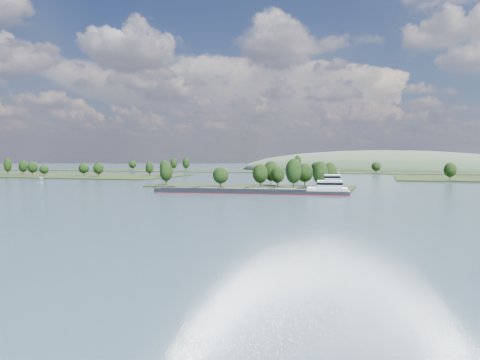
% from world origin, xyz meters
% --- Properties ---
extents(ground, '(1800.00, 1800.00, 0.00)m').
position_xyz_m(ground, '(0.00, 120.00, 0.00)').
color(ground, '#374F5F').
rests_on(ground, ground).
extents(tree_island, '(100.00, 30.00, 14.67)m').
position_xyz_m(tree_island, '(7.28, 179.15, 4.06)').
color(tree_island, black).
rests_on(tree_island, ground).
extents(left_bank, '(300.00, 80.00, 14.83)m').
position_xyz_m(left_bank, '(-229.25, 260.01, 0.89)').
color(left_bank, black).
rests_on(left_bank, ground).
extents(back_shoreline, '(900.00, 60.00, 16.78)m').
position_xyz_m(back_shoreline, '(8.51, 399.76, 0.70)').
color(back_shoreline, black).
rests_on(back_shoreline, ground).
extents(hill_west, '(320.00, 160.00, 44.00)m').
position_xyz_m(hill_west, '(60.00, 500.00, 0.00)').
color(hill_west, '#425A3E').
rests_on(hill_west, ground).
extents(cargo_barge, '(79.62, 17.13, 10.69)m').
position_xyz_m(cargo_barge, '(16.83, 143.08, 1.35)').
color(cargo_barge, black).
rests_on(cargo_barge, ground).
extents(motorboat, '(5.47, 5.04, 2.09)m').
position_xyz_m(motorboat, '(-141.80, 203.16, 1.05)').
color(motorboat, white).
rests_on(motorboat, ground).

